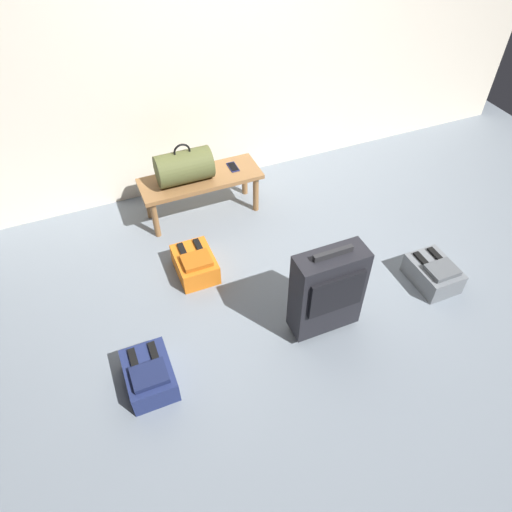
{
  "coord_description": "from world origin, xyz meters",
  "views": [
    {
      "loc": [
        -1.29,
        -2.02,
        2.64
      ],
      "look_at": [
        -0.36,
        0.19,
        0.25
      ],
      "focal_mm": 33.03,
      "sensor_mm": 36.0,
      "label": 1
    }
  ],
  "objects_px": {
    "bench": "(201,183)",
    "backpack_orange": "(195,264)",
    "suitcase_upright_charcoal": "(327,291)",
    "backpack_grey": "(433,273)",
    "duffel_bag_olive": "(184,167)",
    "cell_phone": "(233,167)",
    "backpack_navy": "(149,375)"
  },
  "relations": [
    {
      "from": "duffel_bag_olive",
      "to": "backpack_orange",
      "type": "xyz_separation_m",
      "value": [
        -0.15,
        -0.66,
        -0.42
      ]
    },
    {
      "from": "bench",
      "to": "backpack_orange",
      "type": "height_order",
      "value": "bench"
    },
    {
      "from": "backpack_navy",
      "to": "backpack_orange",
      "type": "distance_m",
      "value": 0.97
    },
    {
      "from": "bench",
      "to": "suitcase_upright_charcoal",
      "type": "distance_m",
      "value": 1.53
    },
    {
      "from": "backpack_orange",
      "to": "backpack_grey",
      "type": "bearing_deg",
      "value": -25.77
    },
    {
      "from": "cell_phone",
      "to": "backpack_navy",
      "type": "height_order",
      "value": "cell_phone"
    },
    {
      "from": "cell_phone",
      "to": "backpack_navy",
      "type": "distance_m",
      "value": 1.88
    },
    {
      "from": "suitcase_upright_charcoal",
      "to": "backpack_navy",
      "type": "bearing_deg",
      "value": 178.83
    },
    {
      "from": "cell_phone",
      "to": "suitcase_upright_charcoal",
      "type": "bearing_deg",
      "value": -87.27
    },
    {
      "from": "duffel_bag_olive",
      "to": "backpack_navy",
      "type": "relative_size",
      "value": 1.16
    },
    {
      "from": "backpack_grey",
      "to": "duffel_bag_olive",
      "type": "bearing_deg",
      "value": 135.27
    },
    {
      "from": "cell_phone",
      "to": "backpack_grey",
      "type": "bearing_deg",
      "value": -54.84
    },
    {
      "from": "backpack_navy",
      "to": "backpack_grey",
      "type": "distance_m",
      "value": 2.15
    },
    {
      "from": "duffel_bag_olive",
      "to": "backpack_orange",
      "type": "distance_m",
      "value": 0.8
    },
    {
      "from": "cell_phone",
      "to": "suitcase_upright_charcoal",
      "type": "xyz_separation_m",
      "value": [
        0.07,
        -1.51,
        -0.01
      ]
    },
    {
      "from": "suitcase_upright_charcoal",
      "to": "backpack_grey",
      "type": "distance_m",
      "value": 1.0
    },
    {
      "from": "bench",
      "to": "backpack_orange",
      "type": "xyz_separation_m",
      "value": [
        -0.28,
        -0.66,
        -0.23
      ]
    },
    {
      "from": "cell_phone",
      "to": "suitcase_upright_charcoal",
      "type": "height_order",
      "value": "suitcase_upright_charcoal"
    },
    {
      "from": "bench",
      "to": "suitcase_upright_charcoal",
      "type": "height_order",
      "value": "suitcase_upright_charcoal"
    },
    {
      "from": "backpack_grey",
      "to": "backpack_orange",
      "type": "bearing_deg",
      "value": 154.23
    },
    {
      "from": "bench",
      "to": "backpack_orange",
      "type": "bearing_deg",
      "value": -112.9
    },
    {
      "from": "duffel_bag_olive",
      "to": "suitcase_upright_charcoal",
      "type": "bearing_deg",
      "value": -71.69
    },
    {
      "from": "bench",
      "to": "backpack_orange",
      "type": "relative_size",
      "value": 2.63
    },
    {
      "from": "bench",
      "to": "duffel_bag_olive",
      "type": "distance_m",
      "value": 0.23
    },
    {
      "from": "suitcase_upright_charcoal",
      "to": "backpack_navy",
      "type": "relative_size",
      "value": 1.91
    },
    {
      "from": "duffel_bag_olive",
      "to": "backpack_grey",
      "type": "bearing_deg",
      "value": -44.73
    },
    {
      "from": "backpack_grey",
      "to": "suitcase_upright_charcoal",
      "type": "bearing_deg",
      "value": -176.77
    },
    {
      "from": "suitcase_upright_charcoal",
      "to": "backpack_grey",
      "type": "xyz_separation_m",
      "value": [
        0.95,
        0.05,
        -0.28
      ]
    },
    {
      "from": "backpack_navy",
      "to": "backpack_orange",
      "type": "bearing_deg",
      "value": 55.83
    },
    {
      "from": "backpack_navy",
      "to": "cell_phone",
      "type": "bearing_deg",
      "value": 53.01
    },
    {
      "from": "backpack_grey",
      "to": "backpack_orange",
      "type": "distance_m",
      "value": 1.78
    },
    {
      "from": "duffel_bag_olive",
      "to": "backpack_orange",
      "type": "relative_size",
      "value": 1.16
    }
  ]
}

